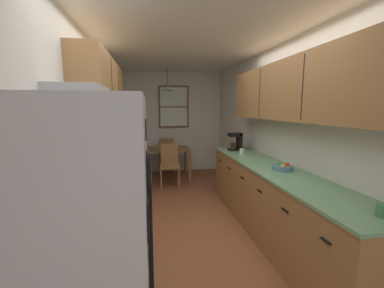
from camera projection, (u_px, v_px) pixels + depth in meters
The scene contains 25 objects.
ground_plane at pixel (186, 210), 4.05m from camera, with size 12.00×12.00×0.00m, color brown.
wall_left at pixel (95, 134), 3.64m from camera, with size 0.10×9.00×2.55m, color silver.
wall_right at pixel (266, 131), 4.09m from camera, with size 0.10×9.00×2.55m, color silver.
wall_back at pixel (171, 122), 6.45m from camera, with size 4.40×0.10×2.55m, color silver.
ceiling_slab at pixel (185, 44), 3.67m from camera, with size 4.40×9.00×0.08m, color white.
refrigerator at pixel (88, 237), 1.52m from camera, with size 0.76×0.78×1.73m.
stove_range at pixel (103, 238), 2.27m from camera, with size 0.66×0.61×1.10m.
microwave_over_range at pixel (81, 106), 2.08m from camera, with size 0.39×0.64×0.33m.
counter_left at pixel (119, 193), 3.54m from camera, with size 0.64×1.99×0.90m.
upper_cabinets_left at pixel (103, 89), 3.26m from camera, with size 0.33×2.07×0.74m.
counter_right at pixel (272, 201), 3.23m from camera, with size 0.64×3.34×0.90m.
upper_cabinets_right at pixel (290, 91), 3.00m from camera, with size 0.33×3.02×0.71m.
dining_table at pixel (168, 153), 5.75m from camera, with size 0.95×0.74×0.73m.
dining_chair_near at pixel (170, 163), 5.21m from camera, with size 0.42×0.42×0.90m.
dining_chair_far at pixel (167, 153), 6.33m from camera, with size 0.43×0.43×0.90m.
pendant_light at pixel (168, 88), 5.54m from camera, with size 0.28×0.28×0.52m.
back_window at pixel (174, 107), 6.33m from camera, with size 0.77×0.05×1.06m.
trash_bin at pixel (143, 177), 4.84m from camera, with size 0.34×0.34×0.65m, color silver.
storage_canister at pixel (108, 171), 2.66m from camera, with size 0.13×0.13×0.17m.
dish_towel at pixel (143, 224), 2.47m from camera, with size 0.02×0.16×0.24m, color white.
coffee_maker at pixel (236, 141), 4.42m from camera, with size 0.22×0.18×0.31m.
mug_by_coffeemaker at pixel (242, 151), 4.09m from camera, with size 0.11×0.07×0.09m.
mug_spare at pixel (382, 210), 1.73m from camera, with size 0.11×0.07×0.10m.
fruit_bowl at pixel (282, 167), 3.02m from camera, with size 0.25×0.25×0.09m.
table_serving_bowl at pixel (171, 147), 5.68m from camera, with size 0.22×0.22×0.06m, color #4C7299.
Camera 1 is at (-0.55, -2.81, 1.65)m, focal length 23.18 mm.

